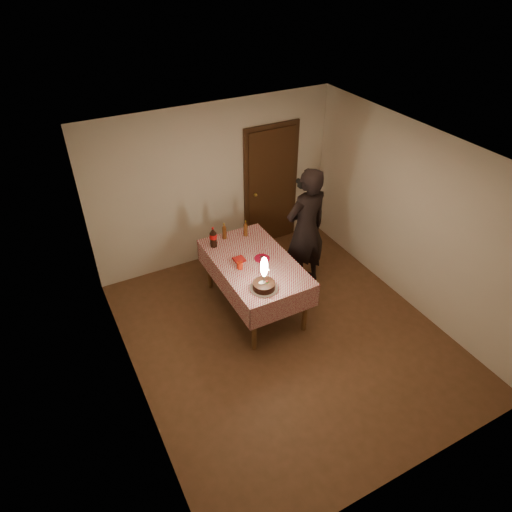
{
  "coord_description": "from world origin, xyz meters",
  "views": [
    {
      "loc": [
        -2.44,
        -3.77,
        4.54
      ],
      "look_at": [
        -0.09,
        0.69,
        0.95
      ],
      "focal_mm": 32.0,
      "sensor_mm": 36.0,
      "label": 1
    }
  ],
  "objects_px": {
    "clear_cup": "(262,260)",
    "red_plate": "(262,258)",
    "red_cup": "(240,265)",
    "cola_bottle": "(213,237)",
    "amber_bottle_right": "(246,229)",
    "photographer": "(306,229)",
    "dining_table": "(254,267)",
    "birthday_cake": "(264,281)",
    "amber_bottle_left": "(224,231)"
  },
  "relations": [
    {
      "from": "dining_table",
      "to": "photographer",
      "type": "height_order",
      "value": "photographer"
    },
    {
      "from": "amber_bottle_right",
      "to": "photographer",
      "type": "height_order",
      "value": "photographer"
    },
    {
      "from": "photographer",
      "to": "birthday_cake",
      "type": "bearing_deg",
      "value": -145.61
    },
    {
      "from": "dining_table",
      "to": "photographer",
      "type": "distance_m",
      "value": 1.0
    },
    {
      "from": "red_plate",
      "to": "red_cup",
      "type": "bearing_deg",
      "value": -171.12
    },
    {
      "from": "cola_bottle",
      "to": "amber_bottle_right",
      "type": "xyz_separation_m",
      "value": [
        0.54,
        0.04,
        -0.03
      ]
    },
    {
      "from": "red_plate",
      "to": "dining_table",
      "type": "bearing_deg",
      "value": -179.6
    },
    {
      "from": "red_plate",
      "to": "red_cup",
      "type": "distance_m",
      "value": 0.38
    },
    {
      "from": "dining_table",
      "to": "amber_bottle_left",
      "type": "bearing_deg",
      "value": 99.7
    },
    {
      "from": "clear_cup",
      "to": "cola_bottle",
      "type": "bearing_deg",
      "value": 122.37
    },
    {
      "from": "red_plate",
      "to": "photographer",
      "type": "height_order",
      "value": "photographer"
    },
    {
      "from": "birthday_cake",
      "to": "clear_cup",
      "type": "bearing_deg",
      "value": 63.78
    },
    {
      "from": "amber_bottle_left",
      "to": "amber_bottle_right",
      "type": "bearing_deg",
      "value": -14.06
    },
    {
      "from": "red_cup",
      "to": "clear_cup",
      "type": "xyz_separation_m",
      "value": [
        0.33,
        -0.02,
        -0.01
      ]
    },
    {
      "from": "dining_table",
      "to": "birthday_cake",
      "type": "distance_m",
      "value": 0.65
    },
    {
      "from": "amber_bottle_left",
      "to": "photographer",
      "type": "height_order",
      "value": "photographer"
    },
    {
      "from": "red_plate",
      "to": "red_cup",
      "type": "height_order",
      "value": "red_cup"
    },
    {
      "from": "birthday_cake",
      "to": "photographer",
      "type": "distance_m",
      "value": 1.35
    },
    {
      "from": "amber_bottle_right",
      "to": "red_cup",
      "type": "bearing_deg",
      "value": -122.11
    },
    {
      "from": "dining_table",
      "to": "amber_bottle_left",
      "type": "height_order",
      "value": "amber_bottle_left"
    },
    {
      "from": "clear_cup",
      "to": "red_plate",
      "type": "bearing_deg",
      "value": 61.94
    },
    {
      "from": "dining_table",
      "to": "photographer",
      "type": "xyz_separation_m",
      "value": [
        0.95,
        0.18,
        0.25
      ]
    },
    {
      "from": "birthday_cake",
      "to": "red_plate",
      "type": "bearing_deg",
      "value": 63.52
    },
    {
      "from": "dining_table",
      "to": "amber_bottle_right",
      "type": "relative_size",
      "value": 6.75
    },
    {
      "from": "red_cup",
      "to": "cola_bottle",
      "type": "xyz_separation_m",
      "value": [
        -0.1,
        0.66,
        0.1
      ]
    },
    {
      "from": "red_plate",
      "to": "cola_bottle",
      "type": "xyz_separation_m",
      "value": [
        -0.47,
        0.6,
        0.15
      ]
    },
    {
      "from": "red_cup",
      "to": "photographer",
      "type": "xyz_separation_m",
      "value": [
        1.2,
        0.24,
        0.09
      ]
    },
    {
      "from": "cola_bottle",
      "to": "photographer",
      "type": "height_order",
      "value": "photographer"
    },
    {
      "from": "dining_table",
      "to": "photographer",
      "type": "bearing_deg",
      "value": 10.72
    },
    {
      "from": "red_plate",
      "to": "red_cup",
      "type": "relative_size",
      "value": 2.2
    },
    {
      "from": "birthday_cake",
      "to": "amber_bottle_right",
      "type": "distance_m",
      "value": 1.27
    },
    {
      "from": "red_plate",
      "to": "cola_bottle",
      "type": "height_order",
      "value": "cola_bottle"
    },
    {
      "from": "red_cup",
      "to": "photographer",
      "type": "relative_size",
      "value": 0.05
    },
    {
      "from": "dining_table",
      "to": "amber_bottle_right",
      "type": "bearing_deg",
      "value": 73.6
    },
    {
      "from": "red_cup",
      "to": "amber_bottle_right",
      "type": "relative_size",
      "value": 0.39
    },
    {
      "from": "red_plate",
      "to": "clear_cup",
      "type": "xyz_separation_m",
      "value": [
        -0.04,
        -0.08,
        0.04
      ]
    },
    {
      "from": "clear_cup",
      "to": "amber_bottle_left",
      "type": "xyz_separation_m",
      "value": [
        -0.2,
        0.8,
        0.07
      ]
    },
    {
      "from": "amber_bottle_left",
      "to": "cola_bottle",
      "type": "bearing_deg",
      "value": -152.36
    },
    {
      "from": "birthday_cake",
      "to": "clear_cup",
      "type": "distance_m",
      "value": 0.57
    },
    {
      "from": "red_cup",
      "to": "cola_bottle",
      "type": "distance_m",
      "value": 0.67
    },
    {
      "from": "dining_table",
      "to": "birthday_cake",
      "type": "relative_size",
      "value": 3.53
    },
    {
      "from": "clear_cup",
      "to": "amber_bottle_left",
      "type": "bearing_deg",
      "value": 104.33
    },
    {
      "from": "photographer",
      "to": "clear_cup",
      "type": "bearing_deg",
      "value": -163.36
    },
    {
      "from": "amber_bottle_left",
      "to": "amber_bottle_right",
      "type": "height_order",
      "value": "same"
    },
    {
      "from": "red_plate",
      "to": "amber_bottle_right",
      "type": "bearing_deg",
      "value": 84.26
    },
    {
      "from": "dining_table",
      "to": "amber_bottle_left",
      "type": "distance_m",
      "value": 0.76
    },
    {
      "from": "red_plate",
      "to": "photographer",
      "type": "relative_size",
      "value": 0.11
    },
    {
      "from": "red_cup",
      "to": "birthday_cake",
      "type": "bearing_deg",
      "value": -81.2
    },
    {
      "from": "dining_table",
      "to": "cola_bottle",
      "type": "height_order",
      "value": "cola_bottle"
    },
    {
      "from": "clear_cup",
      "to": "photographer",
      "type": "distance_m",
      "value": 0.91
    }
  ]
}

